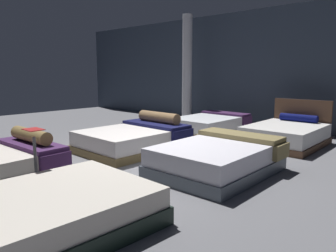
# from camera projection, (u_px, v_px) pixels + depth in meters

# --- Properties ---
(ground_plane) EXTENTS (18.00, 18.00, 0.02)m
(ground_plane) POSITION_uv_depth(u_px,v_px,m) (156.00, 163.00, 6.05)
(ground_plane) COLOR slate
(showroom_back_wall) EXTENTS (18.00, 0.06, 3.50)m
(showroom_back_wall) POSITION_uv_depth(u_px,v_px,m) (279.00, 69.00, 9.33)
(showroom_back_wall) COLOR #333D4C
(showroom_back_wall) RESTS_ON ground_plane
(bed_1) EXTENTS (1.68, 2.06, 0.43)m
(bed_1) POSITION_uv_depth(u_px,v_px,m) (53.00, 211.00, 3.43)
(bed_1) COLOR black
(bed_1) RESTS_ON ground_plane
(bed_2) EXTENTS (1.71, 2.14, 0.76)m
(bed_2) POSITION_uv_depth(u_px,v_px,m) (134.00, 138.00, 7.01)
(bed_2) COLOR brown
(bed_2) RESTS_ON ground_plane
(bed_3) EXTENTS (1.65, 2.11, 0.57)m
(bed_3) POSITION_uv_depth(u_px,v_px,m) (218.00, 158.00, 5.42)
(bed_3) COLOR #4D5660
(bed_3) RESTS_ON ground_plane
(bed_4) EXTENTS (1.50, 2.10, 0.51)m
(bed_4) POSITION_uv_depth(u_px,v_px,m) (210.00, 125.00, 8.97)
(bed_4) COLOR brown
(bed_4) RESTS_ON ground_plane
(bed_5) EXTENTS (1.55, 2.00, 0.99)m
(bed_5) POSITION_uv_depth(u_px,v_px,m) (286.00, 134.00, 7.48)
(bed_5) COLOR brown
(bed_5) RESTS_ON ground_plane
(price_sign) EXTENTS (0.28, 0.24, 0.93)m
(price_sign) POSITION_uv_depth(u_px,v_px,m) (36.00, 171.00, 4.36)
(price_sign) COLOR #3F3F44
(price_sign) RESTS_ON ground_plane
(support_pillar) EXTENTS (0.32, 0.32, 3.50)m
(support_pillar) POSITION_uv_depth(u_px,v_px,m) (187.00, 69.00, 10.73)
(support_pillar) COLOR silver
(support_pillar) RESTS_ON ground_plane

